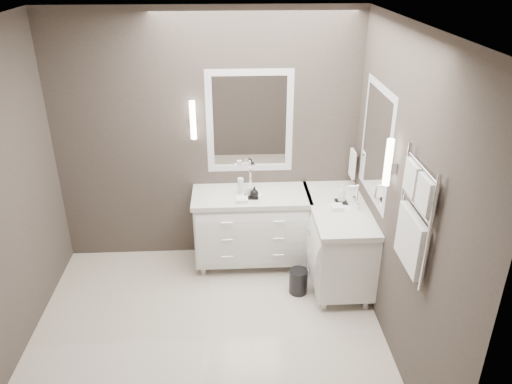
{
  "coord_description": "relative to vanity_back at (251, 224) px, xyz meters",
  "views": [
    {
      "loc": [
        0.25,
        -3.46,
        3.16
      ],
      "look_at": [
        0.47,
        0.7,
        1.13
      ],
      "focal_mm": 35.0,
      "sensor_mm": 36.0,
      "label": 1
    }
  ],
  "objects": [
    {
      "name": "mirror_back",
      "position": [
        -0.0,
        0.26,
        1.06
      ],
      "size": [
        0.9,
        0.02,
        1.1
      ],
      "color": "white",
      "rests_on": "wall_back"
    },
    {
      "name": "ceiling",
      "position": [
        -0.45,
        -1.23,
        2.22
      ],
      "size": [
        3.2,
        3.0,
        0.01
      ],
      "primitive_type": "cube",
      "color": "white",
      "rests_on": "wall_back"
    },
    {
      "name": "wall_right",
      "position": [
        1.15,
        -1.23,
        0.86
      ],
      "size": [
        0.01,
        3.0,
        2.7
      ],
      "primitive_type": "cube",
      "color": "#413934",
      "rests_on": "floor"
    },
    {
      "name": "wall_front",
      "position": [
        -0.45,
        -2.73,
        0.86
      ],
      "size": [
        3.2,
        0.01,
        2.7
      ],
      "primitive_type": "cube",
      "color": "#413934",
      "rests_on": "floor"
    },
    {
      "name": "wall_back",
      "position": [
        -0.45,
        0.28,
        0.86
      ],
      "size": [
        3.2,
        0.01,
        2.7
      ],
      "primitive_type": "cube",
      "color": "#413934",
      "rests_on": "floor"
    },
    {
      "name": "soap_bottle_b",
      "position": [
        0.03,
        -0.11,
        0.44
      ],
      "size": [
        0.11,
        0.11,
        0.11
      ],
      "primitive_type": "imported",
      "rotation": [
        0.0,
        0.0,
        -0.33
      ],
      "color": "black",
      "rests_on": "amenity_tray_back"
    },
    {
      "name": "vanity_back",
      "position": [
        0.0,
        0.0,
        0.0
      ],
      "size": [
        1.24,
        0.59,
        0.97
      ],
      "color": "white",
      "rests_on": "floor"
    },
    {
      "name": "water_bottle",
      "position": [
        -0.11,
        0.02,
        0.45
      ],
      "size": [
        0.07,
        0.07,
        0.17
      ],
      "primitive_type": "cylinder",
      "rotation": [
        0.0,
        0.0,
        -0.14
      ],
      "color": "silver",
      "rests_on": "vanity_back"
    },
    {
      "name": "sconce_back",
      "position": [
        -0.58,
        0.2,
        1.11
      ],
      "size": [
        0.06,
        0.06,
        0.4
      ],
      "color": "white",
      "rests_on": "wall_back"
    },
    {
      "name": "amenity_tray_right",
      "position": [
        0.9,
        -0.26,
        0.38
      ],
      "size": [
        0.12,
        0.15,
        0.02
      ],
      "primitive_type": "cube",
      "rotation": [
        0.0,
        0.0,
        0.05
      ],
      "color": "black",
      "rests_on": "vanity_right"
    },
    {
      "name": "towel_bar_corner",
      "position": [
        1.09,
        0.13,
        0.63
      ],
      "size": [
        0.03,
        0.22,
        0.3
      ],
      "color": "white",
      "rests_on": "wall_right"
    },
    {
      "name": "amenity_tray_back",
      "position": [
        -0.0,
        -0.08,
        0.38
      ],
      "size": [
        0.15,
        0.12,
        0.02
      ],
      "primitive_type": "cube",
      "rotation": [
        0.0,
        0.0,
        -0.05
      ],
      "color": "black",
      "rests_on": "vanity_back"
    },
    {
      "name": "mirror_right",
      "position": [
        1.14,
        -0.43,
        1.06
      ],
      "size": [
        0.02,
        0.9,
        1.1
      ],
      "color": "white",
      "rests_on": "wall_right"
    },
    {
      "name": "floor",
      "position": [
        -0.45,
        -1.23,
        -0.49
      ],
      "size": [
        3.2,
        3.0,
        0.01
      ],
      "primitive_type": "cube",
      "color": "beige",
      "rests_on": "ground"
    },
    {
      "name": "waste_bin",
      "position": [
        0.45,
        -0.58,
        -0.35
      ],
      "size": [
        0.2,
        0.2,
        0.26
      ],
      "primitive_type": "cylinder",
      "rotation": [
        0.0,
        0.0,
        0.07
      ],
      "color": "black",
      "rests_on": "floor"
    },
    {
      "name": "sconce_right",
      "position": [
        1.08,
        -1.01,
        1.11
      ],
      "size": [
        0.06,
        0.06,
        0.4
      ],
      "color": "white",
      "rests_on": "wall_right"
    },
    {
      "name": "soap_bottle_a",
      "position": [
        -0.03,
        -0.06,
        0.45
      ],
      "size": [
        0.08,
        0.08,
        0.13
      ],
      "primitive_type": "imported",
      "rotation": [
        0.0,
        0.0,
        0.35
      ],
      "color": "white",
      "rests_on": "amenity_tray_back"
    },
    {
      "name": "soap_bottle_c",
      "position": [
        0.9,
        -0.26,
        0.48
      ],
      "size": [
        0.09,
        0.09,
        0.19
      ],
      "primitive_type": "imported",
      "rotation": [
        0.0,
        0.0,
        -0.28
      ],
      "color": "white",
      "rests_on": "amenity_tray_right"
    },
    {
      "name": "vanity_right",
      "position": [
        0.88,
        -0.33,
        0.0
      ],
      "size": [
        0.59,
        1.24,
        0.97
      ],
      "color": "white",
      "rests_on": "floor"
    },
    {
      "name": "towel_ladder",
      "position": [
        1.1,
        -1.63,
        0.91
      ],
      "size": [
        0.06,
        0.58,
        0.9
      ],
      "color": "white",
      "rests_on": "wall_right"
    }
  ]
}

